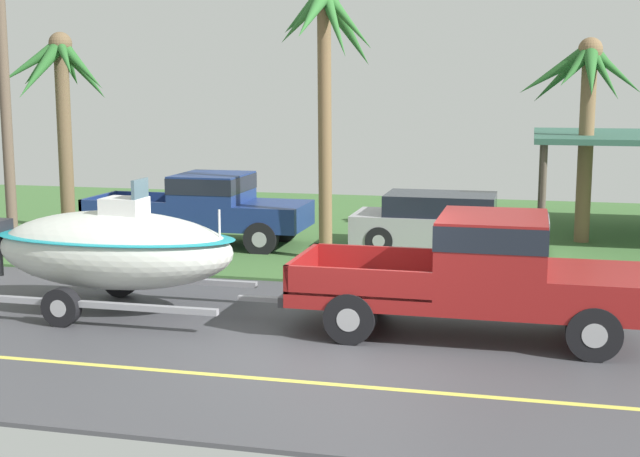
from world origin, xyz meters
TOP-DOWN VIEW (x-y plane):
  - ground at (0.00, 8.38)m, footprint 36.00×22.00m
  - pickup_truck_towing at (1.98, 1.01)m, footprint 5.70×2.09m
  - boat_on_trailer at (-4.46, 1.01)m, footprint 5.61×2.36m
  - parked_pickup_background at (-5.07, 7.41)m, footprint 5.68×2.02m
  - parked_sedan_near at (0.64, 8.20)m, footprint 4.61×1.89m
  - palm_tree_near_left at (3.74, 9.93)m, footprint 3.15×3.15m
  - palm_tree_near_right at (-1.89, 6.21)m, footprint 2.39×3.41m
  - palm_tree_mid at (-9.84, 8.76)m, footprint 2.91×3.01m
  - utility_pole at (-8.86, 4.73)m, footprint 0.24×1.80m

SIDE VIEW (x-z plane):
  - ground at x=0.00m, z-range -0.07..0.04m
  - parked_sedan_near at x=0.64m, z-range -0.02..1.36m
  - parked_pickup_background at x=-5.07m, z-range 0.11..1.91m
  - pickup_truck_towing at x=1.98m, z-range 0.10..2.03m
  - boat_on_trailer at x=-4.46m, z-range -0.06..2.30m
  - palm_tree_near_left at x=3.74m, z-range 1.31..6.41m
  - palm_tree_mid at x=-9.84m, z-range 1.34..6.69m
  - utility_pole at x=-8.86m, z-range 0.15..8.17m
  - palm_tree_near_right at x=-1.89m, z-range 1.68..7.82m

